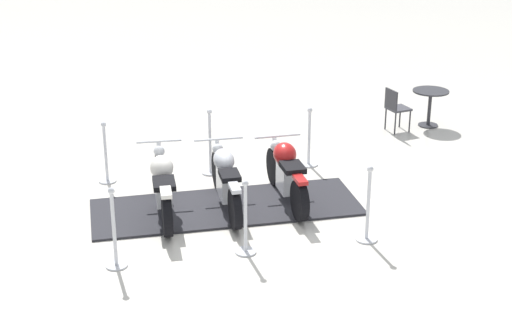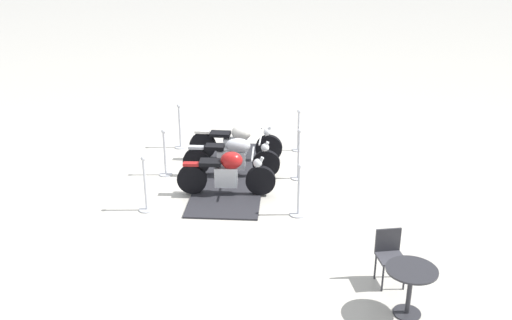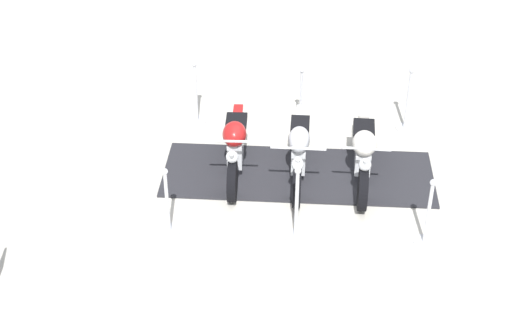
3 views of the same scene
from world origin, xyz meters
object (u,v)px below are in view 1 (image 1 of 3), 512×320
at_px(motorcycle_maroon, 286,172).
at_px(cafe_table, 430,99).
at_px(stanchion_right_rear, 106,161).
at_px(cafe_chair_near_table, 396,107).
at_px(motorcycle_cream, 163,184).
at_px(stanchion_right_front, 309,147).
at_px(motorcycle_chrome, 225,178).
at_px(stanchion_left_rear, 115,239).
at_px(stanchion_right_mid, 210,152).
at_px(stanchion_left_mid, 245,228).
at_px(stanchion_left_front, 368,215).

relative_size(motorcycle_maroon, cafe_table, 2.16).
relative_size(stanchion_right_rear, cafe_table, 1.42).
bearing_deg(stanchion_right_rear, cafe_chair_near_table, -28.82).
height_order(motorcycle_cream, stanchion_right_front, stanchion_right_front).
bearing_deg(motorcycle_chrome, stanchion_left_rear, 131.65).
bearing_deg(stanchion_right_mid, motorcycle_chrome, -132.52).
bearing_deg(cafe_table, stanchion_right_mid, 155.65).
bearing_deg(cafe_chair_near_table, stanchion_left_mid, -143.82).
distance_m(motorcycle_maroon, motorcycle_cream, 1.92).
height_order(stanchion_left_rear, cafe_chair_near_table, stanchion_left_rear).
height_order(stanchion_right_front, stanchion_left_rear, stanchion_left_rear).
xyz_separation_m(stanchion_right_front, stanchion_right_mid, (-1.29, 1.18, 0.05)).
xyz_separation_m(stanchion_left_mid, stanchion_left_front, (1.29, -1.18, 0.01)).
bearing_deg(motorcycle_cream, motorcycle_maroon, -87.80).
distance_m(motorcycle_cream, stanchion_left_front, 3.10).
relative_size(stanchion_right_front, cafe_table, 1.43).
xyz_separation_m(stanchion_right_rear, cafe_table, (5.82, -3.23, 0.19)).
xyz_separation_m(stanchion_left_front, cafe_table, (5.23, 1.31, 0.17)).
bearing_deg(stanchion_left_mid, stanchion_left_rear, 137.46).
relative_size(motorcycle_maroon, stanchion_left_rear, 1.42).
distance_m(motorcycle_maroon, stanchion_right_rear, 3.07).
bearing_deg(stanchion_left_front, stanchion_left_mid, 137.46).
distance_m(motorcycle_cream, stanchion_right_rear, 1.65).
distance_m(motorcycle_chrome, cafe_chair_near_table, 4.82).
distance_m(stanchion_right_rear, cafe_table, 6.66).
relative_size(stanchion_left_mid, stanchion_right_rear, 1.02).
distance_m(stanchion_left_mid, stanchion_right_rear, 3.43).
distance_m(motorcycle_chrome, cafe_table, 5.58).
xyz_separation_m(motorcycle_chrome, stanchion_right_rear, (-0.32, 2.24, -0.13)).
distance_m(motorcycle_chrome, motorcycle_cream, 0.96).
bearing_deg(stanchion_left_rear, stanchion_right_rear, 47.46).
relative_size(stanchion_right_front, stanchion_left_mid, 0.99).
height_order(stanchion_left_mid, stanchion_right_mid, stanchion_right_mid).
distance_m(motorcycle_maroon, stanchion_right_front, 1.66).
xyz_separation_m(stanchion_right_mid, cafe_chair_near_table, (3.82, -1.63, 0.12)).
bearing_deg(stanchion_left_front, motorcycle_maroon, 75.17).
height_order(motorcycle_chrome, stanchion_right_mid, stanchion_right_mid).
distance_m(stanchion_left_rear, stanchion_left_mid, 1.75).
bearing_deg(cafe_chair_near_table, cafe_table, -0.00).
bearing_deg(stanchion_left_mid, motorcycle_maroon, 15.04).
xyz_separation_m(motorcycle_chrome, stanchion_right_front, (2.26, -0.13, -0.15)).
bearing_deg(stanchion_left_front, stanchion_right_rear, 97.30).
height_order(motorcycle_chrome, stanchion_left_rear, stanchion_left_rear).
xyz_separation_m(motorcycle_cream, stanchion_left_front, (0.97, -2.94, -0.10)).
distance_m(stanchion_right_rear, stanchion_right_mid, 1.75).
xyz_separation_m(motorcycle_cream, cafe_chair_near_table, (5.50, -1.22, 0.02)).
bearing_deg(motorcycle_maroon, cafe_chair_near_table, -47.82).
relative_size(stanchion_left_rear, cafe_chair_near_table, 1.31).
bearing_deg(motorcycle_cream, motorcycle_chrome, -87.07).
distance_m(stanchion_right_mid, cafe_table, 4.97).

